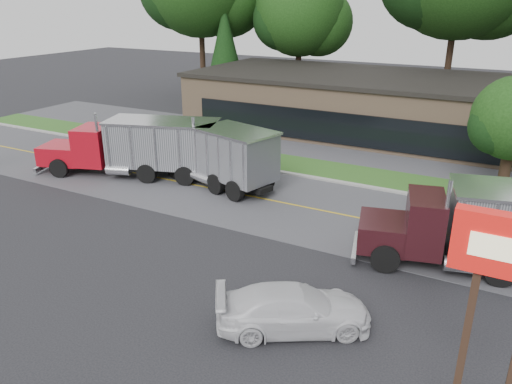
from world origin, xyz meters
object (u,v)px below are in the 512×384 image
Objects in this scene: bilo_sign at (483,381)px; dump_truck_blue at (224,155)px; dump_truck_red at (139,146)px; rally_car at (294,309)px; dump_truck_maroon at (483,226)px.

dump_truck_blue is at bearing 139.24° from bilo_sign.
bilo_sign is 22.53m from dump_truck_red.
bilo_sign is 6.12m from rally_car.
dump_truck_red is at bearing 149.62° from bilo_sign.
dump_truck_red reaches higher than rally_car.
dump_truck_maroon is at bearing -177.71° from dump_truck_blue.
dump_truck_blue is 13.73m from dump_truck_maroon.
dump_truck_maroon is 8.32m from rally_car.
bilo_sign is 0.71× the size of dump_truck_maroon.
dump_truck_blue reaches higher than rally_car.
dump_truck_maroon reaches higher than rally_car.
dump_truck_maroon is at bearing -66.88° from rally_car.
dump_truck_blue is 1.52× the size of rally_car.
dump_truck_red is at bearing -20.96° from dump_truck_maroon.
bilo_sign reaches higher than dump_truck_maroon.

